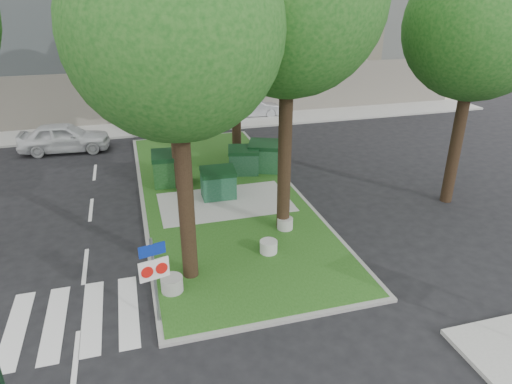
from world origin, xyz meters
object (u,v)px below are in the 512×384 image
object	(u,v)px
litter_bin	(259,162)
tree_median_mid	(169,10)
bollard_mid	(269,247)
dumpster_a	(172,168)
car_white	(64,137)
dumpster_d	(266,156)
dumpster_b	(218,183)
tree_street_right	(482,12)
bollard_right	(285,223)
car_silver	(253,108)
tree_median_near_left	(176,7)
dumpster_c	(244,161)
bollard_left	(172,284)
traffic_sign_pole	(154,271)

from	to	relation	value
litter_bin	tree_median_mid	bearing A→B (deg)	-165.44
bollard_mid	dumpster_a	bearing A→B (deg)	109.70
litter_bin	car_white	distance (m)	10.34
dumpster_d	car_white	world-z (taller)	same
tree_median_mid	dumpster_b	size ratio (longest dim) A/B	7.39
tree_street_right	bollard_right	size ratio (longest dim) A/B	18.52
tree_median_mid	dumpster_b	bearing A→B (deg)	-50.25
bollard_right	car_silver	xyz separation A→B (m)	(3.06, 15.13, 0.30)
tree_median_near_left	dumpster_b	world-z (taller)	tree_median_near_left
tree_median_near_left	bollard_right	xyz separation A→B (m)	(3.45, 1.81, -7.00)
dumpster_a	car_white	distance (m)	7.75
tree_street_right	litter_bin	size ratio (longest dim) A/B	14.86
dumpster_a	bollard_right	xyz separation A→B (m)	(3.28, -5.02, -0.50)
tree_street_right	tree_median_near_left	bearing A→B (deg)	-166.61
dumpster_d	litter_bin	size ratio (longest dim) A/B	2.62
litter_bin	dumpster_c	bearing A→B (deg)	-162.56
tree_median_mid	car_white	size ratio (longest dim) A/B	2.26
bollard_left	bollard_mid	size ratio (longest dim) A/B	1.09
traffic_sign_pole	car_white	size ratio (longest dim) A/B	0.55
tree_median_near_left	dumpster_d	xyz separation A→B (m)	(4.41, 7.26, -6.53)
dumpster_c	car_white	distance (m)	9.82
dumpster_b	dumpster_c	world-z (taller)	same
bollard_left	dumpster_c	bearing A→B (deg)	62.78
dumpster_b	litter_bin	xyz separation A→B (m)	(2.39, 2.48, -0.26)
dumpster_a	dumpster_b	bearing A→B (deg)	-45.76
dumpster_c	bollard_right	xyz separation A→B (m)	(0.08, -5.39, -0.40)
tree_median_mid	dumpster_a	world-z (taller)	tree_median_mid
bollard_left	traffic_sign_pole	world-z (taller)	traffic_sign_pole
dumpster_b	bollard_mid	bearing A→B (deg)	-80.30
tree_street_right	bollard_left	size ratio (longest dim) A/B	16.76
traffic_sign_pole	bollard_left	bearing A→B (deg)	54.10
dumpster_d	traffic_sign_pole	size ratio (longest dim) A/B	0.73
dumpster_a	tree_median_near_left	bearing A→B (deg)	-87.89
dumpster_a	dumpster_c	size ratio (longest dim) A/B	1.08
litter_bin	car_silver	distance (m)	9.78
litter_bin	car_white	size ratio (longest dim) A/B	0.15
car_white	dumpster_a	bearing A→B (deg)	-137.68
bollard_right	car_white	size ratio (longest dim) A/B	0.12
dumpster_d	bollard_right	xyz separation A→B (m)	(-0.96, -5.45, -0.47)
tree_street_right	car_white	size ratio (longest dim) A/B	2.28
bollard_mid	car_white	xyz separation A→B (m)	(-7.03, 12.45, 0.44)
bollard_right	car_white	xyz separation A→B (m)	(-8.04, 11.13, 0.44)
dumpster_a	bollard_right	bearing A→B (deg)	-53.30
dumpster_d	bollard_right	size ratio (longest dim) A/B	3.27
tree_street_right	dumpster_d	world-z (taller)	tree_street_right
dumpster_c	bollard_mid	size ratio (longest dim) A/B	2.74
dumpster_a	bollard_left	world-z (taller)	dumpster_a
dumpster_b	traffic_sign_pole	world-z (taller)	traffic_sign_pole
traffic_sign_pole	tree_street_right	bearing A→B (deg)	6.90
tree_median_near_left	dumpster_c	bearing A→B (deg)	64.91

